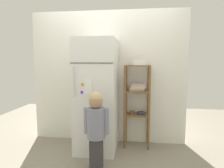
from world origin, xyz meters
TOP-DOWN VIEW (x-y plane):
  - ground_plane at (0.00, 0.00)m, footprint 6.00×6.00m
  - kitchen_wall_back at (0.00, 0.39)m, footprint 2.65×0.03m
  - refrigerator at (-0.11, 0.02)m, footprint 0.62×0.71m
  - child_standing at (0.00, -0.56)m, footprint 0.33×0.24m
  - pantry_shelf_unit at (0.51, 0.22)m, footprint 0.42×0.29m
  - fruit_bin at (0.55, 0.21)m, footprint 0.20×0.17m

SIDE VIEW (x-z plane):
  - ground_plane at x=0.00m, z-range 0.00..0.00m
  - child_standing at x=0.00m, z-range 0.11..1.13m
  - pantry_shelf_unit at x=0.51m, z-range 0.15..1.49m
  - refrigerator at x=-0.11m, z-range 0.00..1.74m
  - kitchen_wall_back at x=0.00m, z-range 0.00..2.24m
  - fruit_bin at x=0.55m, z-range 1.33..1.42m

